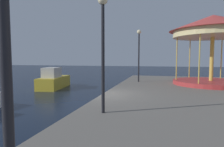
% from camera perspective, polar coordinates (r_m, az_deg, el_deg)
% --- Properties ---
extents(ground_plane, '(120.00, 120.00, 0.00)m').
position_cam_1_polar(ground_plane, '(11.15, -2.72, -10.03)').
color(ground_plane, black).
extents(motorboat_yellow, '(2.35, 4.56, 1.97)m').
position_cam_1_polar(motorboat_yellow, '(18.91, -16.94, -1.96)').
color(motorboat_yellow, gold).
rests_on(motorboat_yellow, ground).
extents(carousel, '(6.38, 6.38, 5.26)m').
position_cam_1_polar(carousel, '(16.61, 27.74, 10.56)').
color(carousel, '#B23333').
rests_on(carousel, quay_dock).
extents(lamp_post_mid_promenade, '(0.36, 0.36, 4.24)m').
position_cam_1_polar(lamp_post_mid_promenade, '(7.01, -2.72, 11.95)').
color(lamp_post_mid_promenade, black).
rests_on(lamp_post_mid_promenade, quay_dock).
extents(lamp_post_far_end, '(0.36, 0.36, 4.42)m').
position_cam_1_polar(lamp_post_far_end, '(16.60, 7.99, 7.95)').
color(lamp_post_far_end, black).
rests_on(lamp_post_far_end, quay_dock).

